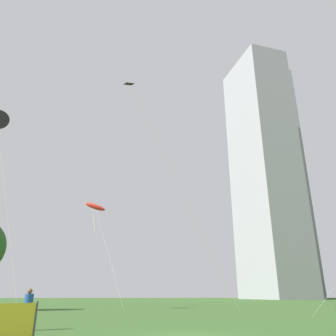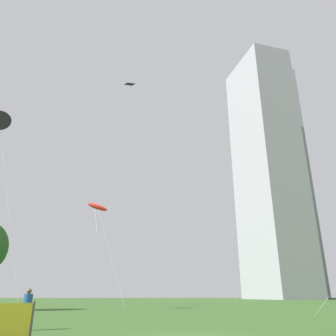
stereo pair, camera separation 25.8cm
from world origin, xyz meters
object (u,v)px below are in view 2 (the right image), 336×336
person_standing_1 (27,306)px  kite_flying_3 (97,207)px  kite_flying_0 (131,87)px  distant_highrise_1 (267,168)px  distant_highrise_0 (273,177)px

person_standing_1 → kite_flying_3: (-2.07, 30.58, 12.22)m
kite_flying_0 → kite_flying_3: 20.02m
kite_flying_0 → kite_flying_3: kite_flying_0 is taller
kite_flying_3 → distant_highrise_1: size_ratio=0.16×
person_standing_1 → distant_highrise_1: distant_highrise_1 is taller
distant_highrise_1 → distant_highrise_0: bearing=51.8°
kite_flying_3 → distant_highrise_1: distant_highrise_1 is taller
person_standing_1 → distant_highrise_0: distant_highrise_0 is taller
distant_highrise_0 → distant_highrise_1: (-13.60, -29.33, -6.58)m
kite_flying_0 → distant_highrise_1: bearing=61.3°
person_standing_1 → distant_highrise_1: 113.87m
person_standing_1 → kite_flying_0: bearing=-32.0°
kite_flying_3 → person_standing_1: bearing=-86.1°
distant_highrise_0 → distant_highrise_1: bearing=-121.3°
kite_flying_0 → kite_flying_3: (-5.37, 17.09, -8.94)m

